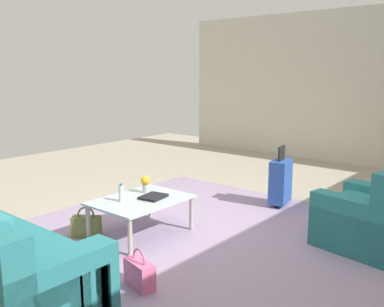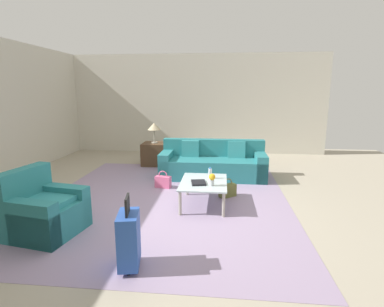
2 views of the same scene
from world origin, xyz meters
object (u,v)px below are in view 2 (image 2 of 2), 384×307
at_px(coffee_table_book, 199,183).
at_px(side_table, 155,154).
at_px(armchair, 42,212).
at_px(handbag_olive, 228,190).
at_px(coffee_table, 204,184).
at_px(flower_vase, 212,179).
at_px(table_lamp, 154,127).
at_px(suitcase_blue, 129,239).
at_px(couch, 213,164).
at_px(water_bottle, 210,173).
at_px(handbag_pink, 163,182).

distance_m(coffee_table_book, side_table, 3.25).
distance_m(armchair, handbag_olive, 3.13).
height_order(coffee_table, coffee_table_book, coffee_table_book).
relative_size(armchair, coffee_table, 0.93).
bearing_deg(flower_vase, side_table, 28.65).
relative_size(coffee_table_book, table_lamp, 0.55).
bearing_deg(suitcase_blue, couch, -11.91).
xyz_separation_m(side_table, suitcase_blue, (-4.80, -0.80, 0.06)).
bearing_deg(water_bottle, handbag_pink, 55.93).
height_order(water_bottle, handbag_olive, water_bottle).
xyz_separation_m(coffee_table, handbag_pink, (0.87, 0.89, -0.25)).
relative_size(table_lamp, handbag_olive, 1.50).
height_order(couch, armchair, armchair).
xyz_separation_m(table_lamp, handbag_olive, (-2.35, -1.92, -0.90)).
bearing_deg(water_bottle, handbag_olive, -51.94).
bearing_deg(table_lamp, suitcase_blue, -170.54).
xyz_separation_m(coffee_table_book, handbag_olive, (0.57, -0.50, -0.31)).
xyz_separation_m(couch, suitcase_blue, (-3.79, 0.80, 0.06)).
relative_size(armchair, side_table, 1.58).
bearing_deg(flower_vase, handbag_pink, 43.70).
bearing_deg(coffee_table, coffee_table_book, 146.31).
bearing_deg(armchair, coffee_table_book, -60.79).
relative_size(side_table, handbag_olive, 1.76).
height_order(handbag_pink, handbag_olive, same).
bearing_deg(handbag_pink, side_table, 17.47).
bearing_deg(handbag_olive, coffee_table, 136.94).
bearing_deg(table_lamp, side_table, 0.00).
bearing_deg(coffee_table_book, suitcase_blue, 151.84).
relative_size(water_bottle, suitcase_blue, 0.24).
xyz_separation_m(coffee_table, flower_vase, (-0.22, -0.15, 0.17)).
xyz_separation_m(water_bottle, handbag_pink, (0.67, 0.99, -0.39)).
distance_m(side_table, handbag_olive, 3.04).
height_order(coffee_table, handbag_pink, coffee_table).
distance_m(coffee_table, table_lamp, 3.24).
bearing_deg(flower_vase, water_bottle, 6.79).
distance_m(armchair, coffee_table_book, 2.40).
bearing_deg(couch, coffee_table, 176.81).
bearing_deg(couch, water_bottle, -180.00).
height_order(coffee_table_book, flower_vase, flower_vase).
height_order(armchair, water_bottle, armchair).
xyz_separation_m(table_lamp, handbag_pink, (-1.93, -0.61, -0.90)).
bearing_deg(suitcase_blue, side_table, 9.46).
xyz_separation_m(water_bottle, handbag_olive, (0.25, -0.32, -0.39)).
bearing_deg(water_bottle, coffee_table_book, 150.64).
height_order(armchair, coffee_table_book, armchair).
xyz_separation_m(flower_vase, table_lamp, (3.02, 1.65, 0.48)).
xyz_separation_m(water_bottle, side_table, (2.60, 1.60, -0.22)).
bearing_deg(side_table, couch, -122.21).
xyz_separation_m(water_bottle, table_lamp, (2.60, 1.60, 0.51)).
bearing_deg(coffee_table_book, handbag_pink, 29.44).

